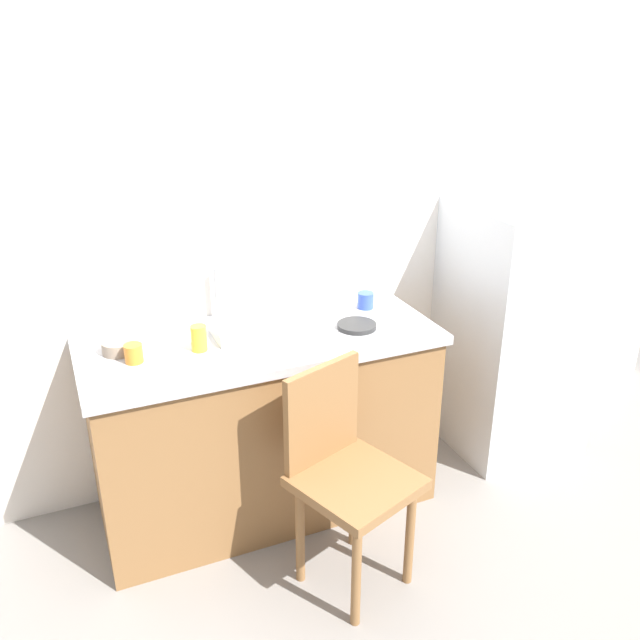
# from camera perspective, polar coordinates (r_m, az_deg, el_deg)

# --- Properties ---
(ground_plane) EXTENTS (8.00, 8.00, 0.00)m
(ground_plane) POSITION_cam_1_polar(r_m,az_deg,el_deg) (2.86, 4.64, -21.36)
(ground_plane) COLOR gray
(back_wall) EXTENTS (4.80, 0.10, 2.48)m
(back_wall) POSITION_cam_1_polar(r_m,az_deg,el_deg) (3.05, -3.40, 8.62)
(back_wall) COLOR white
(back_wall) RESTS_ON ground_plane
(cabinet_base) EXTENTS (1.45, 0.60, 0.80)m
(cabinet_base) POSITION_cam_1_polar(r_m,az_deg,el_deg) (3.01, -4.81, -9.03)
(cabinet_base) COLOR olive
(cabinet_base) RESTS_ON ground_plane
(countertop) EXTENTS (1.49, 0.64, 0.04)m
(countertop) POSITION_cam_1_polar(r_m,az_deg,el_deg) (2.81, -5.09, -1.73)
(countertop) COLOR #B7B7BC
(countertop) RESTS_ON cabinet_base
(faucet) EXTENTS (0.02, 0.02, 0.23)m
(faucet) POSITION_cam_1_polar(r_m,az_deg,el_deg) (2.95, -8.76, 2.22)
(faucet) COLOR #B7B7BC
(faucet) RESTS_ON countertop
(refrigerator) EXTENTS (0.63, 0.58, 1.28)m
(refrigerator) POSITION_cam_1_polar(r_m,az_deg,el_deg) (3.51, 16.30, -0.69)
(refrigerator) COLOR silver
(refrigerator) RESTS_ON ground_plane
(chair) EXTENTS (0.51, 0.51, 0.89)m
(chair) POSITION_cam_1_polar(r_m,az_deg,el_deg) (2.57, 2.11, -12.62)
(chair) COLOR olive
(chair) RESTS_ON ground_plane
(dish_tray) EXTENTS (0.28, 0.20, 0.05)m
(dish_tray) POSITION_cam_1_polar(r_m,az_deg,el_deg) (2.81, -6.23, -0.79)
(dish_tray) COLOR white
(dish_tray) RESTS_ON countertop
(terracotta_bowl) EXTENTS (0.13, 0.13, 0.05)m
(terracotta_bowl) POSITION_cam_1_polar(r_m,az_deg,el_deg) (2.75, -16.85, -2.21)
(terracotta_bowl) COLOR gray
(terracotta_bowl) RESTS_ON countertop
(hotplate) EXTENTS (0.17, 0.17, 0.02)m
(hotplate) POSITION_cam_1_polar(r_m,az_deg,el_deg) (2.87, 3.16, -0.49)
(hotplate) COLOR #2D2D2D
(hotplate) RESTS_ON countertop
(cup_yellow) EXTENTS (0.06, 0.06, 0.11)m
(cup_yellow) POSITION_cam_1_polar(r_m,az_deg,el_deg) (2.69, -10.31, -1.54)
(cup_yellow) COLOR yellow
(cup_yellow) RESTS_ON countertop
(cup_blue) EXTENTS (0.07, 0.07, 0.07)m
(cup_blue) POSITION_cam_1_polar(r_m,az_deg,el_deg) (3.07, 3.92, 1.69)
(cup_blue) COLOR blue
(cup_blue) RESTS_ON countertop
(cup_orange) EXTENTS (0.07, 0.07, 0.07)m
(cup_orange) POSITION_cam_1_polar(r_m,az_deg,el_deg) (2.66, -15.64, -2.77)
(cup_orange) COLOR orange
(cup_orange) RESTS_ON countertop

